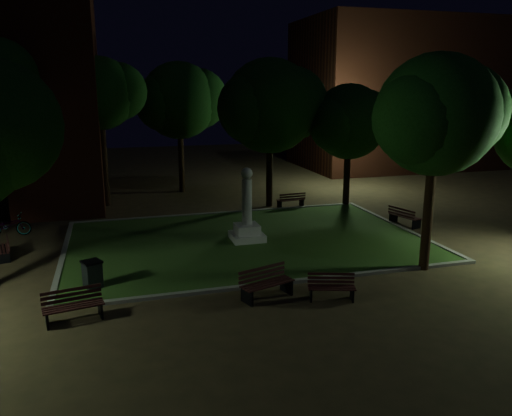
% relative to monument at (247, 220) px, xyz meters
% --- Properties ---
extents(ground, '(80.00, 80.00, 0.00)m').
position_rel_monument_xyz_m(ground, '(0.00, -2.00, -0.96)').
color(ground, '#41331F').
extents(lawn, '(15.00, 10.00, 0.08)m').
position_rel_monument_xyz_m(lawn, '(0.00, 0.00, -0.92)').
color(lawn, '#2E511C').
rests_on(lawn, ground).
extents(lawn_kerb, '(15.40, 10.40, 0.12)m').
position_rel_monument_xyz_m(lawn_kerb, '(0.00, 0.00, -0.90)').
color(lawn_kerb, slate).
rests_on(lawn_kerb, ground).
extents(monument, '(1.40, 1.40, 3.20)m').
position_rel_monument_xyz_m(monument, '(0.00, 0.00, 0.00)').
color(monument, '#A4A099').
rests_on(monument, lawn).
extents(building_far, '(16.00, 10.00, 12.00)m').
position_rel_monument_xyz_m(building_far, '(18.00, 18.00, 5.04)').
color(building_far, '#502113').
rests_on(building_far, ground).
extents(tree_north_wl, '(4.88, 3.98, 8.28)m').
position_rel_monument_xyz_m(tree_north_wl, '(-5.82, 8.93, 5.31)').
color(tree_north_wl, black).
rests_on(tree_north_wl, ground).
extents(tree_north_er, '(6.34, 5.17, 8.20)m').
position_rel_monument_xyz_m(tree_north_er, '(3.11, 6.19, 4.65)').
color(tree_north_er, black).
rests_on(tree_north_er, ground).
extents(tree_ne, '(5.11, 4.17, 6.84)m').
position_rel_monument_xyz_m(tree_ne, '(7.36, 5.12, 3.79)').
color(tree_ne, black).
rests_on(tree_ne, ground).
extents(tree_se, '(5.22, 4.26, 7.80)m').
position_rel_monument_xyz_m(tree_se, '(5.53, -5.14, 4.70)').
color(tree_se, black).
rests_on(tree_se, ground).
extents(tree_far_north, '(5.86, 4.79, 8.20)m').
position_rel_monument_xyz_m(tree_far_north, '(-1.11, 11.63, 4.84)').
color(tree_far_north, black).
rests_on(tree_far_north, ground).
extents(lamppost_ne, '(1.18, 0.28, 4.73)m').
position_rel_monument_xyz_m(lamppost_ne, '(9.62, 9.68, 2.32)').
color(lamppost_ne, black).
rests_on(lamppost_ne, ground).
extents(bench_near_left, '(1.89, 1.15, 0.98)m').
position_rel_monument_xyz_m(bench_near_left, '(-0.98, -5.97, -0.50)').
color(bench_near_left, black).
rests_on(bench_near_left, ground).
extents(bench_near_right, '(1.58, 0.96, 0.82)m').
position_rel_monument_xyz_m(bench_near_right, '(0.97, -6.68, -0.57)').
color(bench_near_right, black).
rests_on(bench_near_right, ground).
extents(bench_west_near, '(1.76, 0.89, 0.92)m').
position_rel_monument_xyz_m(bench_west_near, '(-6.82, -5.98, -0.52)').
color(bench_west_near, black).
rests_on(bench_west_near, ground).
extents(bench_left_side, '(0.82, 1.54, 0.81)m').
position_rel_monument_xyz_m(bench_left_side, '(-9.82, 0.51, -0.58)').
color(bench_left_side, black).
rests_on(bench_left_side, ground).
extents(bench_right_side, '(1.01, 1.74, 0.91)m').
position_rel_monument_xyz_m(bench_right_side, '(8.06, 0.38, -0.53)').
color(bench_right_side, black).
rests_on(bench_right_side, ground).
extents(bench_far_side, '(1.61, 0.67, 0.86)m').
position_rel_monument_xyz_m(bench_far_side, '(4.06, 5.48, -0.55)').
color(bench_far_side, black).
rests_on(bench_far_side, ground).
extents(trash_bin, '(0.77, 0.77, 1.00)m').
position_rel_monument_xyz_m(trash_bin, '(-6.35, -3.72, -0.45)').
color(trash_bin, black).
rests_on(trash_bin, ground).
extents(bicycle, '(1.97, 0.80, 1.02)m').
position_rel_monument_xyz_m(bicycle, '(-10.20, 3.86, -0.45)').
color(bicycle, black).
rests_on(bicycle, ground).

